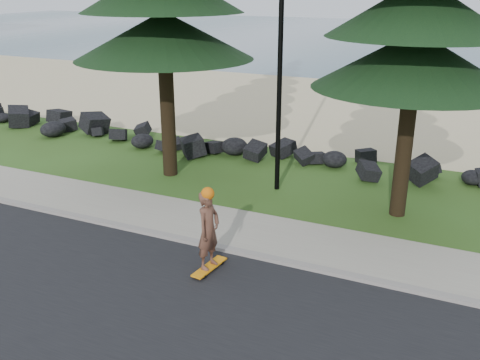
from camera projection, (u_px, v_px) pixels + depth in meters
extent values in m
plane|color=#304B17|center=(229.00, 232.00, 12.90)|extent=(160.00, 160.00, 0.00)
cube|color=black|center=(115.00, 338.00, 9.06)|extent=(160.00, 7.00, 0.02)
cube|color=gray|center=(212.00, 246.00, 12.12)|extent=(160.00, 0.20, 0.10)
cube|color=gray|center=(233.00, 228.00, 13.06)|extent=(160.00, 2.00, 0.08)
cube|color=#CFC08A|center=(362.00, 110.00, 25.26)|extent=(160.00, 15.00, 0.01)
cube|color=#355966|center=(438.00, 39.00, 56.37)|extent=(160.00, 58.00, 0.01)
cylinder|color=black|center=(280.00, 49.00, 14.23)|extent=(0.14, 0.14, 8.00)
cube|color=orange|center=(209.00, 267.00, 11.15)|extent=(0.36, 1.02, 0.03)
imported|color=brown|center=(209.00, 230.00, 10.85)|extent=(0.46, 0.65, 1.67)
sphere|color=#D6620B|center=(208.00, 194.00, 10.57)|extent=(0.27, 0.27, 0.27)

